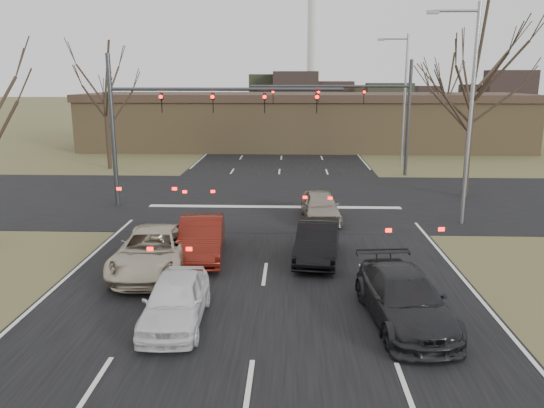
{
  "coord_description": "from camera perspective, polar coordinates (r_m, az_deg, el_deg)",
  "views": [
    {
      "loc": [
        0.92,
        -14.6,
        6.76
      ],
      "look_at": [
        0.16,
        5.36,
        2.0
      ],
      "focal_mm": 35.0,
      "sensor_mm": 36.0,
      "label": 1
    }
  ],
  "objects": [
    {
      "name": "tree_left_far",
      "position": [
        41.98,
        -17.7,
        13.59
      ],
      "size": [
        5.7,
        5.7,
        9.5
      ],
      "color": "black",
      "rests_on": "ground"
    },
    {
      "name": "road_main",
      "position": [
        74.91,
        1.48,
        8.23
      ],
      "size": [
        14.0,
        300.0,
        0.02
      ],
      "primitive_type": "cube",
      "color": "black",
      "rests_on": "ground"
    },
    {
      "name": "streetlight_right_near",
      "position": [
        25.86,
        20.28,
        9.99
      ],
      "size": [
        2.34,
        0.25,
        10.0
      ],
      "color": "gray",
      "rests_on": "ground"
    },
    {
      "name": "building",
      "position": [
        52.77,
        3.38,
        8.93
      ],
      "size": [
        42.4,
        10.4,
        5.3
      ],
      "color": "olive",
      "rests_on": "ground"
    },
    {
      "name": "car_red_ahead",
      "position": [
        20.61,
        -7.59,
        -3.62
      ],
      "size": [
        2.06,
        4.79,
        1.54
      ],
      "primitive_type": "imported",
      "rotation": [
        0.0,
        0.0,
        0.09
      ],
      "color": "#52120B",
      "rests_on": "ground"
    },
    {
      "name": "car_black_hatch",
      "position": [
        20.29,
        4.92,
        -3.99
      ],
      "size": [
        1.99,
        4.48,
        1.43
      ],
      "primitive_type": "imported",
      "rotation": [
        0.0,
        0.0,
        -0.11
      ],
      "color": "black",
      "rests_on": "ground"
    },
    {
      "name": "car_charcoal_sedan",
      "position": [
        15.58,
        14.06,
        -9.84
      ],
      "size": [
        2.53,
        5.15,
        1.44
      ],
      "primitive_type": "imported",
      "rotation": [
        0.0,
        0.0,
        0.11
      ],
      "color": "black",
      "rests_on": "ground"
    },
    {
      "name": "mast_arm_far",
      "position": [
        38.01,
        10.31,
        10.57
      ],
      "size": [
        11.12,
        0.24,
        8.0
      ],
      "color": "#383A3D",
      "rests_on": "ground"
    },
    {
      "name": "ground",
      "position": [
        16.12,
        -1.33,
        -11.41
      ],
      "size": [
        360.0,
        360.0,
        0.0
      ],
      "primitive_type": "plane",
      "color": "brown",
      "rests_on": "ground"
    },
    {
      "name": "road_cross",
      "position": [
        30.37,
        0.38,
        0.57
      ],
      "size": [
        200.0,
        14.0,
        0.02
      ],
      "primitive_type": "cube",
      "color": "black",
      "rests_on": "ground"
    },
    {
      "name": "car_silver_ahead",
      "position": [
        25.83,
        5.23,
        -0.19
      ],
      "size": [
        1.98,
        4.29,
        1.42
      ],
      "primitive_type": "imported",
      "rotation": [
        0.0,
        0.0,
        0.07
      ],
      "color": "gray",
      "rests_on": "ground"
    },
    {
      "name": "mast_arm_near",
      "position": [
        28.33,
        -10.53,
        9.77
      ],
      "size": [
        12.12,
        0.24,
        8.0
      ],
      "color": "#383A3D",
      "rests_on": "ground"
    },
    {
      "name": "car_silver_suv",
      "position": [
        19.49,
        -12.61,
        -4.91
      ],
      "size": [
        2.7,
        5.47,
        1.49
      ],
      "primitive_type": "imported",
      "rotation": [
        0.0,
        0.0,
        0.04
      ],
      "color": "#BFB49B",
      "rests_on": "ground"
    },
    {
      "name": "car_white_sedan",
      "position": [
        15.34,
        -10.35,
        -10.14
      ],
      "size": [
        1.77,
        4.11,
        1.38
      ],
      "primitive_type": "imported",
      "rotation": [
        0.0,
        0.0,
        0.03
      ],
      "color": "silver",
      "rests_on": "ground"
    },
    {
      "name": "tree_right_near",
      "position": [
        32.29,
        21.26,
        16.33
      ],
      "size": [
        6.9,
        6.9,
        11.5
      ],
      "color": "black",
      "rests_on": "ground"
    },
    {
      "name": "tree_right_far",
      "position": [
        51.56,
        18.51,
        12.95
      ],
      "size": [
        5.4,
        5.4,
        9.0
      ],
      "color": "black",
      "rests_on": "ground"
    },
    {
      "name": "streetlight_right_far",
      "position": [
        42.45,
        13.87,
        11.44
      ],
      "size": [
        2.34,
        0.25,
        10.0
      ],
      "color": "gray",
      "rests_on": "ground"
    }
  ]
}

